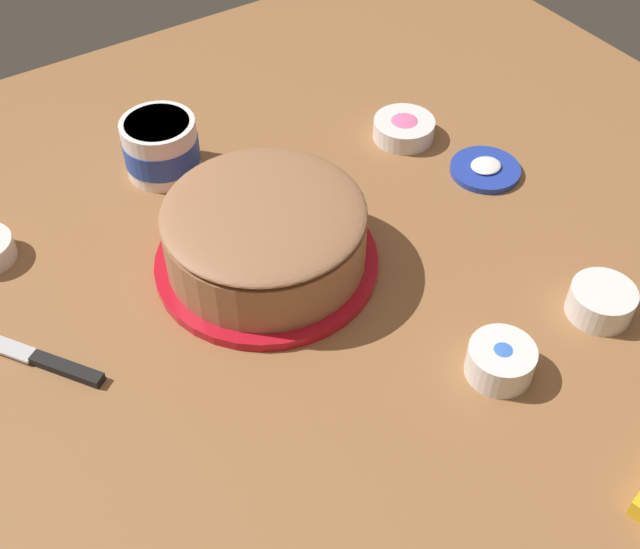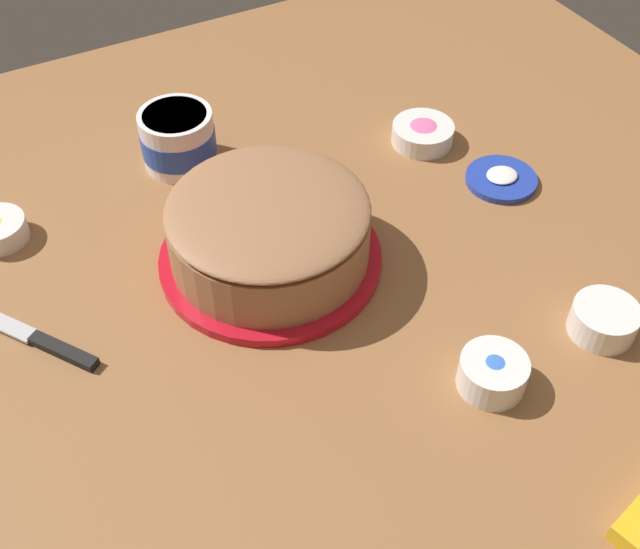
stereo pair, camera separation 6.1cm
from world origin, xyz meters
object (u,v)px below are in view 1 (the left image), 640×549
sprinkle_bowl_pink (404,128)px  sprinkle_bowl_blue (501,360)px  frosting_tub (161,146)px  frosting_tub_lid (485,169)px  spreading_knife (33,357)px  frosted_cake (265,237)px  sprinkle_bowl_rainbow (601,301)px

sprinkle_bowl_pink → sprinkle_bowl_blue: sprinkle_bowl_blue is taller
frosting_tub → frosting_tub_lid: (0.40, -0.27, -0.04)m
frosting_tub → sprinkle_bowl_blue: 0.59m
spreading_knife → frosting_tub_lid: bearing=-2.3°
frosted_cake → spreading_knife: 0.32m
sprinkle_bowl_blue → frosting_tub: bearing=106.4°
spreading_knife → sprinkle_bowl_pink: 0.65m
spreading_knife → sprinkle_bowl_rainbow: size_ratio=2.49×
sprinkle_bowl_rainbow → sprinkle_bowl_pink: sprinkle_bowl_rainbow is taller
frosting_tub → sprinkle_bowl_rainbow: frosting_tub is taller
frosted_cake → frosting_tub_lid: size_ratio=2.82×
frosted_cake → frosting_tub: (-0.03, 0.26, -0.01)m
frosting_tub → sprinkle_bowl_pink: 0.38m
frosting_tub_lid → spreading_knife: frosting_tub_lid is taller
frosting_tub → frosting_tub_lid: frosting_tub is taller
frosted_cake → frosting_tub: size_ratio=2.65×
frosting_tub_lid → sprinkle_bowl_pink: size_ratio=1.10×
frosting_tub → spreading_knife: bearing=-139.9°
sprinkle_bowl_rainbow → sprinkle_bowl_pink: (0.02, 0.43, -0.00)m
sprinkle_bowl_rainbow → spreading_knife: bearing=153.0°
frosted_cake → sprinkle_bowl_pink: (0.33, 0.13, -0.03)m
sprinkle_bowl_rainbow → frosting_tub: bearing=120.8°
sprinkle_bowl_rainbow → frosted_cake: bearing=135.6°
sprinkle_bowl_rainbow → sprinkle_bowl_blue: sprinkle_bowl_blue is taller
frosted_cake → frosting_tub_lid: bearing=-1.8°
frosting_tub_lid → spreading_knife: bearing=177.7°
frosting_tub_lid → sprinkle_bowl_blue: size_ratio=1.32×
sprinkle_bowl_rainbow → sprinkle_bowl_blue: size_ratio=1.03×
frosting_tub_lid → spreading_knife: 0.69m
spreading_knife → sprinkle_bowl_rainbow: bearing=-27.0°
spreading_knife → sprinkle_bowl_blue: 0.56m
frosting_tub → sprinkle_bowl_blue: size_ratio=1.40×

